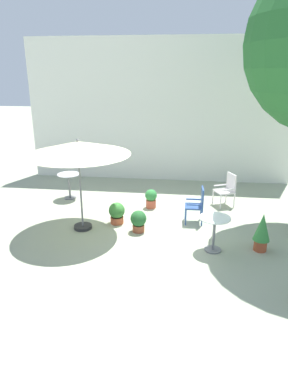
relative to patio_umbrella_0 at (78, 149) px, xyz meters
name	(u,v)px	position (x,y,z in m)	size (l,w,h in m)	color
ground_plane	(143,230)	(1.48, 0.09, -1.99)	(60.00, 60.00, 0.00)	#9EA48A
villa_facade	(159,111)	(1.48, 4.43, 0.38)	(8.96, 0.30, 4.74)	white
patio_umbrella_0	(78,149)	(0.00, 0.00, 0.00)	(2.41, 2.41, 2.22)	#2D2D2D
cafe_table_0	(214,228)	(3.09, -0.73, -1.46)	(0.65, 0.65, 0.77)	white
cafe_table_1	(69,182)	(-1.00, 2.03, -1.46)	(0.65, 0.65, 0.77)	white
patio_chair_0	(227,188)	(3.64, 2.01, -1.47)	(0.62, 0.63, 0.93)	white
patio_chair_1	(197,203)	(2.78, 0.69, -1.47)	(0.45, 0.44, 0.93)	#32508E
potted_plant_0	(138,220)	(1.38, -0.01, -1.70)	(0.38, 0.38, 0.53)	brown
potted_plant_1	(117,213)	(0.77, 0.41, -1.70)	(0.41, 0.41, 0.55)	#B55435
potted_plant_2	(262,231)	(4.10, -0.61, -1.53)	(0.36, 0.36, 0.85)	#9E472A
potted_plant_3	(151,198)	(1.52, 1.56, -1.70)	(0.33, 0.33, 0.54)	#C1543C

